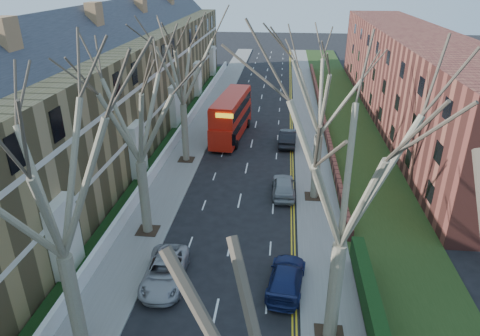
# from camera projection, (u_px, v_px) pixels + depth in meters

# --- Properties ---
(pavement_left) EXTENTS (3.00, 102.00, 0.12)m
(pavement_left) POSITION_uv_depth(u_px,v_px,m) (204.00, 122.00, 49.65)
(pavement_left) COLOR slate
(pavement_left) RESTS_ON ground
(pavement_right) EXTENTS (3.00, 102.00, 0.12)m
(pavement_right) POSITION_uv_depth(u_px,v_px,m) (309.00, 126.00, 48.52)
(pavement_right) COLOR slate
(pavement_right) RESTS_ON ground
(terrace_left) EXTENTS (9.70, 78.00, 13.60)m
(terrace_left) POSITION_uv_depth(u_px,v_px,m) (109.00, 92.00, 40.84)
(terrace_left) COLOR olive
(terrace_left) RESTS_ON ground
(flats_right) EXTENTS (13.97, 54.00, 10.00)m
(flats_right) POSITION_uv_depth(u_px,v_px,m) (411.00, 77.00, 49.00)
(flats_right) COLOR brown
(flats_right) RESTS_ON ground
(front_wall_left) EXTENTS (0.30, 78.00, 1.00)m
(front_wall_left) POSITION_uv_depth(u_px,v_px,m) (173.00, 142.00, 42.35)
(front_wall_left) COLOR white
(front_wall_left) RESTS_ON ground
(grass_verge_right) EXTENTS (6.00, 102.00, 0.06)m
(grass_verge_right) POSITION_uv_depth(u_px,v_px,m) (349.00, 126.00, 48.07)
(grass_verge_right) COLOR #203814
(grass_verge_right) RESTS_ON ground
(tree_left_mid) EXTENTS (10.50, 10.50, 14.71)m
(tree_left_mid) POSITION_uv_depth(u_px,v_px,m) (45.00, 164.00, 15.84)
(tree_left_mid) COLOR #6B614C
(tree_left_mid) RESTS_ON ground
(tree_left_far) EXTENTS (10.15, 10.15, 14.22)m
(tree_left_far) POSITION_uv_depth(u_px,v_px,m) (134.00, 99.00, 25.00)
(tree_left_far) COLOR #6B614C
(tree_left_far) RESTS_ON ground
(tree_left_dist) EXTENTS (10.50, 10.50, 14.71)m
(tree_left_dist) POSITION_uv_depth(u_px,v_px,m) (180.00, 56.00, 35.70)
(tree_left_dist) COLOR #6B614C
(tree_left_dist) RESTS_ON ground
(tree_right_mid) EXTENTS (10.50, 10.50, 14.71)m
(tree_right_mid) POSITION_uv_depth(u_px,v_px,m) (351.00, 155.00, 16.58)
(tree_right_mid) COLOR #6B614C
(tree_right_mid) RESTS_ON ground
(tree_right_far) EXTENTS (10.15, 10.15, 14.22)m
(tree_right_far) POSITION_uv_depth(u_px,v_px,m) (323.00, 80.00, 29.35)
(tree_right_far) COLOR #6B614C
(tree_right_far) RESTS_ON ground
(double_decker_bus) EXTENTS (3.37, 10.57, 4.37)m
(double_decker_bus) POSITION_uv_depth(u_px,v_px,m) (231.00, 117.00, 44.59)
(double_decker_bus) COLOR red
(double_decker_bus) RESTS_ON ground
(car_left_far) EXTENTS (2.52, 4.97, 1.34)m
(car_left_far) POSITION_uv_depth(u_px,v_px,m) (165.00, 272.00, 24.04)
(car_left_far) COLOR #9E9EA3
(car_left_far) RESTS_ON ground
(car_right_near) EXTENTS (2.43, 4.82, 1.34)m
(car_right_near) POSITION_uv_depth(u_px,v_px,m) (286.00, 278.00, 23.59)
(car_right_near) COLOR navy
(car_right_near) RESTS_ON ground
(car_right_mid) EXTENTS (1.93, 4.45, 1.49)m
(car_right_mid) POSITION_uv_depth(u_px,v_px,m) (283.00, 186.00, 33.44)
(car_right_mid) COLOR gray
(car_right_mid) RESTS_ON ground
(car_right_far) EXTENTS (1.83, 4.79, 1.56)m
(car_right_far) POSITION_uv_depth(u_px,v_px,m) (288.00, 137.00, 43.13)
(car_right_far) COLOR black
(car_right_far) RESTS_ON ground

